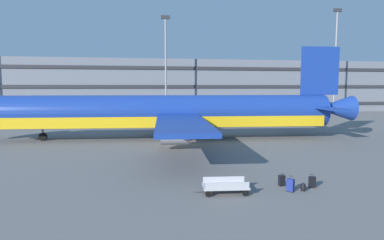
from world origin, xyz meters
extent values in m
plane|color=slate|center=(0.00, 0.00, 0.00)|extent=(600.00, 600.00, 0.00)
cube|color=slate|center=(0.00, 47.84, 6.16)|extent=(160.53, 18.44, 12.32)
cube|color=#2D2D33|center=(0.00, 38.52, 2.05)|extent=(158.92, 0.24, 0.70)
cube|color=#2D2D33|center=(0.00, 38.52, 6.16)|extent=(158.92, 0.24, 0.70)
cube|color=#2D2D33|center=(0.00, 38.52, 10.27)|extent=(158.92, 0.24, 0.70)
cylinder|color=navy|center=(-0.42, 3.32, 3.23)|extent=(37.72, 6.90, 3.82)
cube|color=yellow|center=(-0.42, 3.32, 2.18)|extent=(36.22, 6.70, 1.22)
cone|color=navy|center=(19.61, 1.66, 3.51)|extent=(4.82, 3.42, 3.05)
cube|color=navy|center=(17.68, 1.82, 8.00)|extent=(4.60, 0.74, 5.73)
cube|color=navy|center=(16.98, -1.76, 3.70)|extent=(2.27, 5.86, 0.20)
cube|color=navy|center=(17.58, 5.46, 3.70)|extent=(2.27, 5.86, 0.20)
cube|color=navy|center=(-0.23, -6.52, 2.94)|extent=(5.69, 16.07, 0.36)
cube|color=navy|center=(1.38, 12.99, 2.94)|extent=(5.69, 16.07, 0.36)
cylinder|color=#9E9EA3|center=(-0.50, -3.66, 1.59)|extent=(2.89, 2.32, 2.10)
cylinder|color=#9E9EA3|center=(0.65, 10.20, 1.59)|extent=(2.89, 2.32, 2.10)
cylinder|color=black|center=(-14.64, 4.49, 0.45)|extent=(0.93, 0.42, 0.90)
cylinder|color=slate|center=(-14.64, 4.49, 1.11)|extent=(0.20, 0.20, 1.32)
cylinder|color=black|center=(0.94, 1.57, 0.45)|extent=(0.93, 0.42, 0.90)
cylinder|color=slate|center=(0.94, 1.57, 1.11)|extent=(0.20, 0.20, 1.32)
cylinder|color=black|center=(1.21, 4.81, 0.45)|extent=(0.93, 0.42, 0.90)
cylinder|color=slate|center=(1.21, 4.81, 1.11)|extent=(0.20, 0.20, 1.32)
cylinder|color=gray|center=(1.93, 32.09, 9.74)|extent=(0.36, 0.36, 19.48)
cube|color=#333338|center=(1.93, 32.09, 19.83)|extent=(1.80, 0.50, 0.70)
cylinder|color=gray|center=(39.24, 32.09, 11.12)|extent=(0.36, 0.36, 22.25)
cube|color=#333338|center=(39.24, 32.09, 22.60)|extent=(1.80, 0.50, 0.70)
cube|color=navy|center=(4.66, -17.48, 0.41)|extent=(0.47, 0.48, 0.72)
cylinder|color=#333338|center=(4.80, -17.50, 0.85)|extent=(0.02, 0.02, 0.15)
cylinder|color=#333338|center=(4.65, -17.34, 0.85)|extent=(0.02, 0.02, 0.15)
cube|color=black|center=(4.73, -17.42, 0.92)|extent=(0.16, 0.18, 0.02)
cylinder|color=black|center=(4.68, -17.67, 0.03)|extent=(0.05, 0.05, 0.05)
cylinder|color=black|center=(4.47, -17.43, 0.03)|extent=(0.05, 0.05, 0.05)
cylinder|color=black|center=(4.85, -17.52, 0.03)|extent=(0.05, 0.05, 0.05)
cylinder|color=black|center=(4.64, -17.28, 0.03)|extent=(0.05, 0.05, 0.05)
cube|color=black|center=(4.66, -16.31, 0.36)|extent=(0.38, 0.29, 0.62)
cylinder|color=#333338|center=(4.56, -16.39, 0.72)|extent=(0.02, 0.02, 0.10)
cylinder|color=#333338|center=(4.76, -16.38, 0.72)|extent=(0.02, 0.02, 0.10)
cube|color=black|center=(4.66, -16.39, 0.77)|extent=(0.20, 0.04, 0.02)
cylinder|color=black|center=(4.51, -16.21, 0.03)|extent=(0.02, 0.05, 0.05)
cylinder|color=black|center=(4.80, -16.19, 0.03)|extent=(0.02, 0.05, 0.05)
cylinder|color=black|center=(4.52, -16.42, 0.03)|extent=(0.02, 0.05, 0.05)
cylinder|color=black|center=(4.81, -16.40, 0.03)|extent=(0.02, 0.05, 0.05)
cube|color=black|center=(6.33, -16.94, 0.37)|extent=(0.40, 0.25, 0.63)
cylinder|color=#333338|center=(6.44, -16.88, 0.74)|extent=(0.02, 0.02, 0.11)
cylinder|color=#333338|center=(6.23, -16.87, 0.74)|extent=(0.02, 0.02, 0.11)
cube|color=black|center=(6.34, -16.87, 0.80)|extent=(0.21, 0.04, 0.02)
cylinder|color=black|center=(6.48, -17.04, 0.03)|extent=(0.02, 0.05, 0.05)
cylinder|color=black|center=(6.18, -17.02, 0.03)|extent=(0.02, 0.05, 0.05)
cylinder|color=black|center=(6.49, -16.86, 0.03)|extent=(0.02, 0.05, 0.05)
cylinder|color=black|center=(6.19, -16.84, 0.03)|extent=(0.02, 0.05, 0.05)
ellipsoid|color=black|center=(5.45, -17.50, 0.25)|extent=(0.42, 0.41, 0.50)
ellipsoid|color=black|center=(5.53, -17.42, 0.17)|extent=(0.25, 0.24, 0.22)
torus|color=black|center=(5.43, -17.53, 0.51)|extent=(0.07, 0.06, 0.08)
cube|color=black|center=(5.31, -17.52, 0.25)|extent=(0.04, 0.04, 0.42)
cube|color=black|center=(5.45, -17.65, 0.25)|extent=(0.04, 0.04, 0.42)
cube|color=#B7B7BC|center=(0.85, -17.12, 0.42)|extent=(2.71, 1.55, 0.12)
cylinder|color=#4C4C51|center=(-0.80, -16.96, 0.18)|extent=(0.70, 0.12, 0.05)
cube|color=#B7B7BC|center=(0.79, -17.74, 0.62)|extent=(2.46, 0.28, 0.40)
cube|color=#B7B7BC|center=(0.91, -16.51, 0.62)|extent=(2.46, 0.28, 0.40)
cylinder|color=black|center=(-0.24, -17.57, 0.18)|extent=(0.37, 0.13, 0.36)
cylinder|color=black|center=(-0.13, -16.47, 0.18)|extent=(0.37, 0.13, 0.36)
cylinder|color=black|center=(1.83, -17.77, 0.18)|extent=(0.37, 0.13, 0.36)
cylinder|color=black|center=(1.94, -16.67, 0.18)|extent=(0.37, 0.13, 0.36)
camera|label=1|loc=(-4.15, -35.01, 6.10)|focal=30.94mm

